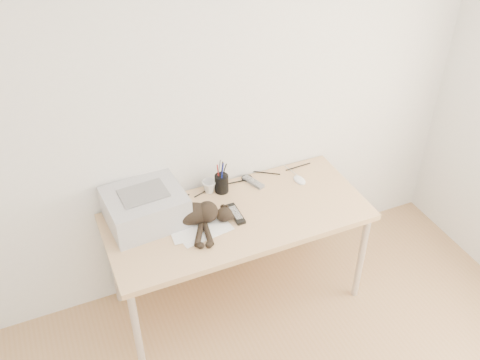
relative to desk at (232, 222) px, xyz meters
name	(u,v)px	position (x,y,z in m)	size (l,w,h in m)	color
wall_back	(214,107)	(0.00, 0.27, 0.69)	(3.50, 3.50, 0.00)	silver
desk	(232,222)	(0.00, 0.00, 0.00)	(1.60, 0.70, 0.74)	tan
printer	(145,207)	(-0.52, 0.08, 0.24)	(0.47, 0.41, 0.21)	#ADADB2
papers	(199,227)	(-0.26, -0.10, 0.14)	(0.37, 0.27, 0.01)	white
cat	(185,216)	(-0.32, -0.04, 0.20)	(0.62, 0.40, 0.15)	black
mug	(209,187)	(-0.08, 0.19, 0.17)	(0.09, 0.09, 0.08)	silver
pen_cup	(222,183)	(0.00, 0.17, 0.20)	(0.09, 0.09, 0.23)	black
remote_grey	(253,182)	(0.22, 0.16, 0.14)	(0.05, 0.17, 0.02)	slate
remote_black	(236,214)	(-0.01, -0.09, 0.14)	(0.05, 0.19, 0.02)	black
mouse	(300,179)	(0.51, 0.07, 0.15)	(0.06, 0.11, 0.04)	white
cable_tangle	(219,185)	(0.00, 0.22, 0.14)	(1.36, 0.08, 0.01)	black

